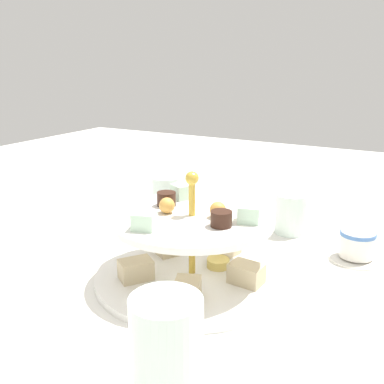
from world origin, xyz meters
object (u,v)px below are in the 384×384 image
(water_glass_short_left, at_px, (291,213))
(tiered_serving_stand, at_px, (192,251))
(water_glass_tall_right, at_px, (167,358))
(teacup_with_saucer, at_px, (357,246))
(water_glass_mid_back, at_px, (166,201))

(water_glass_short_left, bearing_deg, tiered_serving_stand, 163.94)
(water_glass_tall_right, relative_size, teacup_with_saucer, 1.35)
(water_glass_short_left, height_order, teacup_with_saucer, water_glass_short_left)
(water_glass_tall_right, bearing_deg, tiered_serving_stand, 23.94)
(water_glass_short_left, bearing_deg, teacup_with_saucer, -116.58)
(water_glass_tall_right, height_order, water_glass_short_left, water_glass_tall_right)
(tiered_serving_stand, height_order, teacup_with_saucer, tiered_serving_stand)
(tiered_serving_stand, relative_size, water_glass_tall_right, 2.44)
(water_glass_tall_right, distance_m, water_glass_mid_back, 0.51)
(tiered_serving_stand, distance_m, water_glass_short_left, 0.27)
(teacup_with_saucer, height_order, water_glass_mid_back, water_glass_mid_back)
(teacup_with_saucer, bearing_deg, water_glass_mid_back, 91.57)
(water_glass_short_left, relative_size, water_glass_mid_back, 0.78)
(water_glass_mid_back, bearing_deg, teacup_with_saucer, -88.43)
(water_glass_tall_right, xyz_separation_m, water_glass_mid_back, (0.43, 0.27, -0.01))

